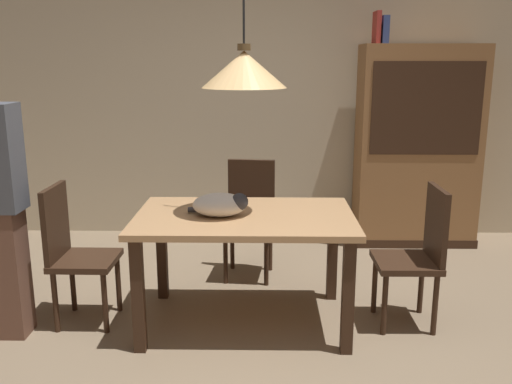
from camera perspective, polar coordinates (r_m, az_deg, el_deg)
The scene contains 11 objects.
ground at distance 3.31m, azimuth 0.60°, elevation -17.81°, with size 10.00×10.00×0.00m, color #847056.
back_wall at distance 5.49m, azimuth 0.80°, elevation 10.68°, with size 6.40×0.10×2.90m, color beige.
dining_table at distance 3.60m, azimuth -1.15°, elevation -3.86°, with size 1.40×0.90×0.75m.
chair_far_back at distance 4.48m, azimuth -0.64°, elevation -2.18°, with size 0.44×0.44×0.93m.
chair_left_side at distance 3.85m, azimuth -18.27°, elevation -5.54°, with size 0.40×0.40×0.93m.
chair_right_side at distance 3.77m, azimuth 16.34°, elevation -5.78°, with size 0.40×0.40×0.93m.
cat_sleeping at distance 3.51m, azimuth -3.58°, elevation -1.29°, with size 0.39×0.24×0.16m.
pendant_lamp at distance 3.43m, azimuth -1.23°, elevation 12.52°, with size 0.52×0.52×1.30m.
hutch_bookcase at distance 5.41m, azimuth 16.17°, elevation 4.13°, with size 1.12×0.45×1.85m.
book_red_tall at distance 5.25m, azimuth 12.27°, elevation 16.15°, with size 0.04×0.22×0.28m, color #B73833.
book_blue_wide at distance 5.26m, azimuth 12.96°, elevation 15.89°, with size 0.06×0.24×0.24m, color #384C93.
Camera 1 is at (0.01, -2.83, 1.72)m, focal length 38.99 mm.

